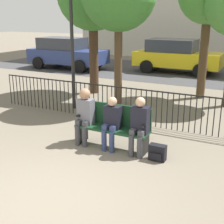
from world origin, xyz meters
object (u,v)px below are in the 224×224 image
at_px(seated_person_1, 112,121).
at_px(parked_car_0, 176,55).
at_px(seated_person_2, 139,123).
at_px(park_bench, 114,125).
at_px(seated_person_0, 85,113).
at_px(lamp_post, 72,27).
at_px(backpack, 157,153).
at_px(parked_car_2, 66,53).

bearing_deg(seated_person_1, parked_car_0, 98.45).
bearing_deg(seated_person_2, park_bench, 168.62).
distance_m(seated_person_0, seated_person_2, 1.28).
bearing_deg(seated_person_2, lamp_post, 144.09).
relative_size(seated_person_1, parked_car_0, 0.27).
xyz_separation_m(seated_person_1, seated_person_2, (0.62, 0.00, 0.04)).
relative_size(backpack, parked_car_0, 0.08).
bearing_deg(seated_person_1, seated_person_2, 0.40).
relative_size(park_bench, seated_person_2, 1.34).
bearing_deg(seated_person_0, lamp_post, 128.68).
height_order(seated_person_1, seated_person_2, seated_person_2).
relative_size(seated_person_0, seated_person_1, 1.10).
bearing_deg(seated_person_0, park_bench, 11.07).
xyz_separation_m(backpack, lamp_post, (-3.46, 2.28, 2.25)).
height_order(seated_person_2, parked_car_2, parked_car_2).
height_order(backpack, parked_car_0, parked_car_0).
bearing_deg(park_bench, seated_person_1, -82.05).
height_order(backpack, parked_car_2, parked_car_2).
height_order(seated_person_0, lamp_post, lamp_post).
relative_size(seated_person_0, lamp_post, 0.34).
bearing_deg(seated_person_2, parked_car_0, 101.94).
distance_m(seated_person_1, parked_car_0, 9.91).
xyz_separation_m(seated_person_2, backpack, (0.43, -0.09, -0.51)).
bearing_deg(parked_car_0, parked_car_2, -165.49).
bearing_deg(seated_person_1, lamp_post, 137.67).
relative_size(seated_person_2, parked_car_2, 0.29).
distance_m(lamp_post, parked_car_0, 7.82).
height_order(seated_person_0, parked_car_0, parked_car_0).
distance_m(seated_person_2, lamp_post, 4.13).
xyz_separation_m(park_bench, seated_person_0, (-0.64, -0.13, 0.22)).
relative_size(seated_person_1, parked_car_2, 0.27).
xyz_separation_m(seated_person_0, lamp_post, (-1.75, 2.19, 1.70)).
xyz_separation_m(parked_car_0, parked_car_2, (-5.56, -1.44, 0.00)).
distance_m(park_bench, seated_person_1, 0.19).
bearing_deg(parked_car_2, seated_person_2, -47.60).
relative_size(seated_person_2, parked_car_0, 0.29).
xyz_separation_m(seated_person_0, seated_person_2, (1.28, -0.00, -0.04)).
height_order(park_bench, parked_car_0, parked_car_0).
bearing_deg(park_bench, parked_car_0, 98.45).
bearing_deg(seated_person_0, parked_car_0, 94.65).
xyz_separation_m(seated_person_1, backpack, (1.05, -0.09, -0.48)).
relative_size(backpack, parked_car_2, 0.08).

